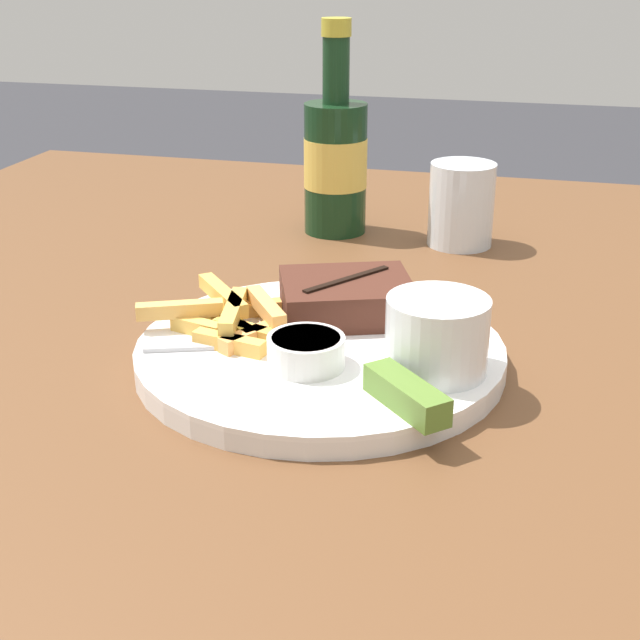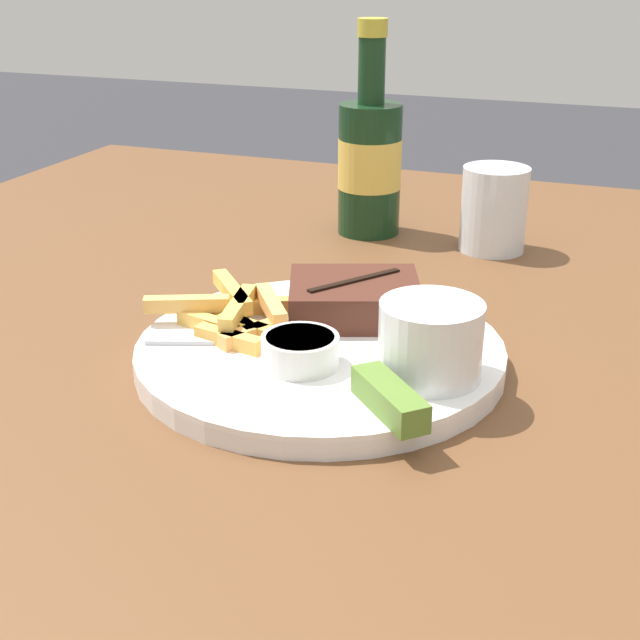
% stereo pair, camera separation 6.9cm
% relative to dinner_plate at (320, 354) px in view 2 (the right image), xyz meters
% --- Properties ---
extents(dining_table, '(1.24, 1.31, 0.74)m').
position_rel_dinner_plate_xyz_m(dining_table, '(0.00, 0.00, -0.08)').
color(dining_table, brown).
rests_on(dining_table, ground_plane).
extents(dinner_plate, '(0.29, 0.29, 0.02)m').
position_rel_dinner_plate_xyz_m(dinner_plate, '(0.00, 0.00, 0.00)').
color(dinner_plate, white).
rests_on(dinner_plate, dining_table).
extents(steak_portion, '(0.13, 0.12, 0.03)m').
position_rel_dinner_plate_xyz_m(steak_portion, '(0.01, 0.06, 0.02)').
color(steak_portion, '#472319').
rests_on(steak_portion, dinner_plate).
extents(fries_pile, '(0.13, 0.12, 0.02)m').
position_rel_dinner_plate_xyz_m(fries_pile, '(-0.08, 0.01, 0.02)').
color(fries_pile, '#EDAF4C').
rests_on(fries_pile, dinner_plate).
extents(coleslaw_cup, '(0.07, 0.07, 0.06)m').
position_rel_dinner_plate_xyz_m(coleslaw_cup, '(0.09, -0.03, 0.04)').
color(coleslaw_cup, white).
rests_on(coleslaw_cup, dinner_plate).
extents(dipping_sauce_cup, '(0.06, 0.06, 0.02)m').
position_rel_dinner_plate_xyz_m(dipping_sauce_cup, '(-0.00, -0.04, 0.02)').
color(dipping_sauce_cup, silver).
rests_on(dipping_sauce_cup, dinner_plate).
extents(pickle_spear, '(0.07, 0.07, 0.02)m').
position_rel_dinner_plate_xyz_m(pickle_spear, '(0.08, -0.09, 0.02)').
color(pickle_spear, '#567A2D').
rests_on(pickle_spear, dinner_plate).
extents(fork_utensil, '(0.13, 0.06, 0.00)m').
position_rel_dinner_plate_xyz_m(fork_utensil, '(-0.07, -0.03, 0.01)').
color(fork_utensil, '#B7B7BC').
rests_on(fork_utensil, dinner_plate).
extents(beer_bottle, '(0.07, 0.07, 0.23)m').
position_rel_dinner_plate_xyz_m(beer_bottle, '(-0.07, 0.35, 0.07)').
color(beer_bottle, '#143319').
rests_on(beer_bottle, dining_table).
extents(drinking_glass, '(0.07, 0.07, 0.09)m').
position_rel_dinner_plate_xyz_m(drinking_glass, '(0.07, 0.33, 0.04)').
color(drinking_glass, silver).
rests_on(drinking_glass, dining_table).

